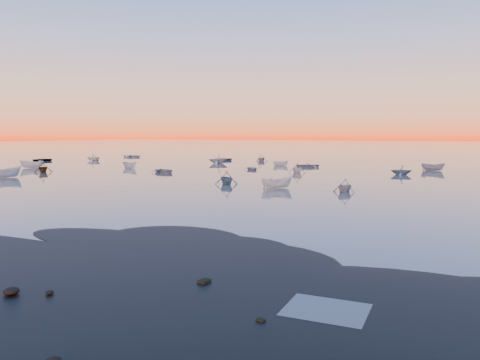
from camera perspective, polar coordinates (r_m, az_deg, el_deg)
The scene contains 6 objects.
ground at distance 125.72m, azimuth 12.26°, elevation 2.67°, with size 600.00×600.00×0.00m, color #6C625A.
mud_lobes at distance 34.40m, azimuth -25.20°, elevation -5.47°, with size 140.00×6.00×0.07m, color black, non-canonical shape.
moored_fleet at distance 80.40m, azimuth 5.33°, elevation 1.14°, with size 124.00×58.00×1.20m, color silver, non-canonical shape.
boat_near_left at distance 76.69m, azimuth -9.18°, elevation 0.88°, with size 4.49×1.87×1.12m, color slate.
boat_near_center at distance 54.55m, azimuth 4.49°, elevation -1.00°, with size 3.77×1.59×1.30m, color silver.
boat_near_right at distance 58.69m, azimuth -1.64°, elevation -0.51°, with size 3.64×1.64×1.27m, color #39586D.
Camera 1 is at (25.77, -22.89, 6.35)m, focal length 35.00 mm.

